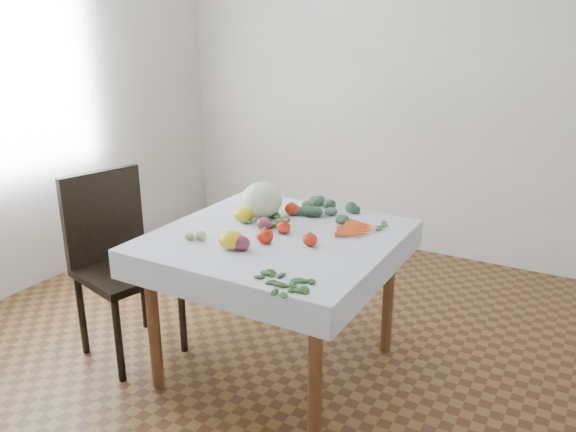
# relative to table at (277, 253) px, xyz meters

# --- Properties ---
(ground) EXTENTS (4.00, 4.00, 0.00)m
(ground) POSITION_rel_table_xyz_m (0.00, 0.00, -0.65)
(ground) COLOR brown
(back_wall) EXTENTS (4.00, 0.04, 2.70)m
(back_wall) POSITION_rel_table_xyz_m (0.00, 2.00, 0.70)
(back_wall) COLOR white
(back_wall) RESTS_ON ground
(left_wall) EXTENTS (0.04, 4.00, 2.70)m
(left_wall) POSITION_rel_table_xyz_m (-2.00, 0.00, 0.70)
(left_wall) COLOR white
(left_wall) RESTS_ON ground
(table) EXTENTS (1.00, 1.00, 0.75)m
(table) POSITION_rel_table_xyz_m (0.00, 0.00, 0.00)
(table) COLOR brown
(table) RESTS_ON ground
(tablecloth) EXTENTS (1.12, 1.12, 0.01)m
(tablecloth) POSITION_rel_table_xyz_m (0.00, 0.00, 0.10)
(tablecloth) COLOR white
(tablecloth) RESTS_ON table
(chair) EXTENTS (0.55, 0.55, 1.00)m
(chair) POSITION_rel_table_xyz_m (-0.86, -0.24, -0.08)
(chair) COLOR black
(chair) RESTS_ON ground
(cabbage) EXTENTS (0.24, 0.24, 0.19)m
(cabbage) POSITION_rel_table_xyz_m (-0.20, 0.18, 0.20)
(cabbage) COLOR silver
(cabbage) RESTS_ON tablecloth
(tomato_a) EXTENTS (0.08, 0.08, 0.07)m
(tomato_a) POSITION_rel_table_xyz_m (-0.08, 0.29, 0.14)
(tomato_a) COLOR red
(tomato_a) RESTS_ON tablecloth
(tomato_b) EXTENTS (0.09, 0.09, 0.06)m
(tomato_b) POSITION_rel_table_xyz_m (0.22, -0.06, 0.13)
(tomato_b) COLOR red
(tomato_b) RESTS_ON tablecloth
(tomato_c) EXTENTS (0.08, 0.08, 0.06)m
(tomato_c) POSITION_rel_table_xyz_m (0.02, 0.02, 0.13)
(tomato_c) COLOR red
(tomato_c) RESTS_ON tablecloth
(tomato_d) EXTENTS (0.10, 0.10, 0.07)m
(tomato_d) POSITION_rel_table_xyz_m (0.01, -0.14, 0.14)
(tomato_d) COLOR red
(tomato_d) RESTS_ON tablecloth
(heirloom_back) EXTENTS (0.13, 0.13, 0.08)m
(heirloom_back) POSITION_rel_table_xyz_m (-0.24, 0.07, 0.14)
(heirloom_back) COLOR gold
(heirloom_back) RESTS_ON tablecloth
(heirloom_front) EXTENTS (0.14, 0.14, 0.08)m
(heirloom_front) POSITION_rel_table_xyz_m (-0.08, -0.27, 0.14)
(heirloom_front) COLOR gold
(heirloom_front) RESTS_ON tablecloth
(onion_a) EXTENTS (0.08, 0.08, 0.07)m
(onion_a) POSITION_rel_table_xyz_m (-0.08, 0.02, 0.14)
(onion_a) COLOR #50162E
(onion_a) RESTS_ON tablecloth
(onion_b) EXTENTS (0.09, 0.09, 0.07)m
(onion_b) POSITION_rel_table_xyz_m (-0.03, -0.26, 0.14)
(onion_b) COLOR #50162E
(onion_b) RESTS_ON tablecloth
(tomatillo_cluster) EXTENTS (0.07, 0.11, 0.04)m
(tomatillo_cluster) POSITION_rel_table_xyz_m (-0.30, -0.30, 0.12)
(tomatillo_cluster) COLOR tan
(tomatillo_cluster) RESTS_ON tablecloth
(carrot_bunch) EXTENTS (0.18, 0.24, 0.03)m
(carrot_bunch) POSITION_rel_table_xyz_m (0.34, 0.22, 0.12)
(carrot_bunch) COLOR #F5541B
(carrot_bunch) RESTS_ON tablecloth
(kale_bunch) EXTENTS (0.36, 0.30, 0.05)m
(kale_bunch) POSITION_rel_table_xyz_m (0.10, 0.41, 0.13)
(kale_bunch) COLOR #365941
(kale_bunch) RESTS_ON tablecloth
(basil_bunch) EXTENTS (0.23, 0.20, 0.01)m
(basil_bunch) POSITION_rel_table_xyz_m (0.31, -0.48, 0.11)
(basil_bunch) COLOR #184D18
(basil_bunch) RESTS_ON tablecloth
(dill_bunch) EXTENTS (0.21, 0.21, 0.02)m
(dill_bunch) POSITION_rel_table_xyz_m (-0.15, 0.13, 0.11)
(dill_bunch) COLOR #55843C
(dill_bunch) RESTS_ON tablecloth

